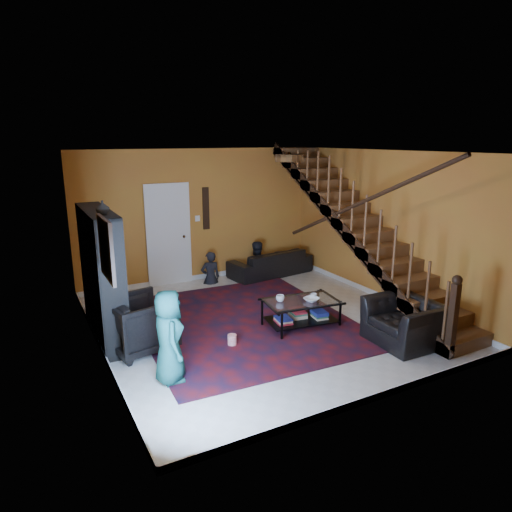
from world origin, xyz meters
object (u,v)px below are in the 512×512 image
(armchair_left, at_px, (140,324))
(coffee_table, at_px, (301,311))
(sofa, at_px, (270,263))
(armchair_right, at_px, (404,322))
(bookshelf, at_px, (103,278))

(armchair_left, distance_m, coffee_table, 2.57)
(armchair_left, xyz_separation_m, coffee_table, (2.53, -0.38, -0.15))
(sofa, distance_m, armchair_right, 4.03)
(sofa, bearing_deg, armchair_right, 82.57)
(armchair_left, bearing_deg, sofa, -67.91)
(bookshelf, distance_m, armchair_left, 0.96)
(armchair_left, height_order, armchair_right, armchair_left)
(sofa, bearing_deg, armchair_left, 26.65)
(bookshelf, xyz_separation_m, armchair_left, (0.35, -0.70, -0.56))
(armchair_right, relative_size, coffee_table, 0.81)
(sofa, bearing_deg, bookshelf, 16.10)
(sofa, xyz_separation_m, armchair_left, (-3.55, -2.40, 0.13))
(sofa, xyz_separation_m, armchair_right, (0.00, -4.03, 0.05))
(bookshelf, bearing_deg, armchair_left, -63.15)
(bookshelf, distance_m, sofa, 4.31)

